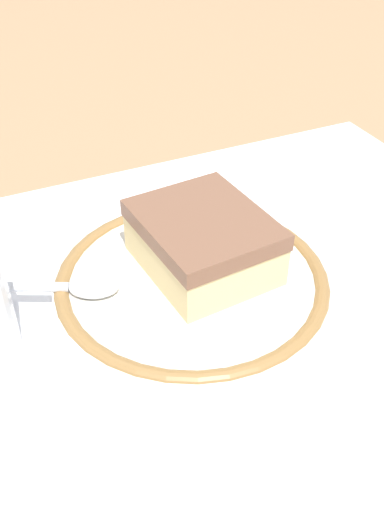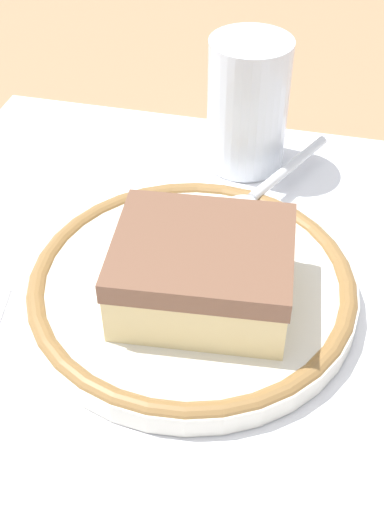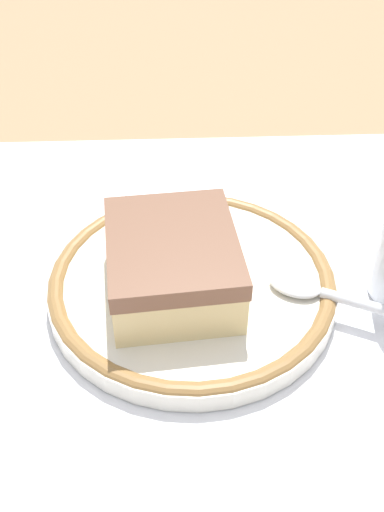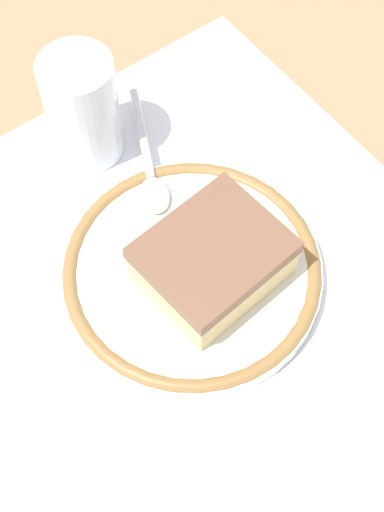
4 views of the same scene
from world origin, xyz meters
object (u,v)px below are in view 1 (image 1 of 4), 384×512
cake_slice (203,242)px  sugar_packet (343,405)px  spoon (56,287)px  plate (192,283)px

cake_slice → sugar_packet: size_ratio=2.17×
cake_slice → spoon: cake_slice is taller
plate → cake_slice: cake_slice is taller
plate → spoon: spoon is taller
sugar_packet → cake_slice: bearing=99.7°
sugar_packet → plate: bearing=105.7°
spoon → plate: bearing=-15.7°
cake_slice → sugar_packet: bearing=-80.3°
cake_slice → sugar_packet: (0.02, -0.15, -0.03)m
plate → cake_slice: (0.01, 0.01, 0.03)m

